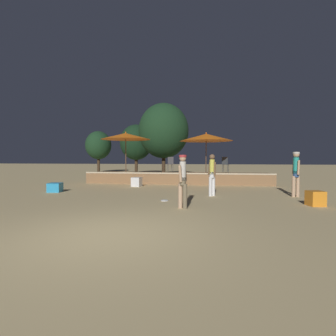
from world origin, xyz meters
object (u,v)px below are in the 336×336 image
Objects in this scene: bistro_chair_0 at (170,163)px; background_tree_0 at (98,145)px; cube_seat_1 at (315,198)px; background_tree_2 at (164,131)px; person_1 at (212,174)px; person_2 at (296,171)px; cube_seat_2 at (55,187)px; cube_seat_0 at (137,182)px; background_tree_1 at (136,142)px; person_0 at (183,179)px; patio_umbrella_1 at (206,137)px; patio_umbrella_0 at (126,136)px; frisbee_disc at (165,200)px; bistro_chair_1 at (225,163)px.

background_tree_0 is at bearing -69.61° from bistro_chair_0.
background_tree_2 reaches higher than cube_seat_1.
cube_seat_1 is 3.68m from person_1.
cube_seat_2 is at bearing 167.33° from person_2.
background_tree_2 is at bearing 113.40° from person_2.
cube_seat_0 is at bearing 40.11° from bistro_chair_0.
person_1 is 0.37× the size of background_tree_1.
person_0 is 0.35× the size of background_tree_1.
background_tree_2 is (0.27, 6.54, 3.37)m from cube_seat_0.
cube_seat_0 is 0.97× the size of cube_seat_1.
person_2 is at bearing -52.92° from background_tree_2.
background_tree_0 reaches higher than patio_umbrella_1.
person_2 is 7.92m from bistro_chair_0.
background_tree_1 is (-1.78, 8.28, 0.15)m from patio_umbrella_0.
frisbee_disc is at bearing 73.66° from bistro_chair_0.
background_tree_0 is (-11.52, 14.98, 1.93)m from person_1.
cube_seat_0 reaches higher than frisbee_disc.
patio_umbrella_0 reaches higher than person_0.
person_0 is at bearing 96.20° from bistro_chair_1.
cube_seat_2 is at bearing 52.13° from bistro_chair_1.
person_1 reaches higher than cube_seat_2.
person_1 reaches higher than bistro_chair_0.
patio_umbrella_0 is 5.66× the size of cube_seat_1.
patio_umbrella_0 is 3.23m from bistro_chair_0.
person_2 is at bearing -35.20° from person_1.
cube_seat_2 is at bearing -4.03° from person_0.
bistro_chair_0 is (2.43, 1.43, -1.56)m from patio_umbrella_0.
cube_seat_1 is 0.09× the size of background_tree_2.
cube_seat_1 is (8.23, -5.89, -2.56)m from patio_umbrella_0.
cube_seat_0 is at bearing 146.45° from person_2.
background_tree_2 is at bearing 75.68° from patio_umbrella_0.
bistro_chair_1 is (-2.45, 7.03, 0.99)m from cube_seat_1.
background_tree_2 is (-3.67, 9.44, 2.72)m from person_1.
patio_umbrella_0 is 3.07m from cube_seat_0.
cube_seat_1 is 0.13× the size of background_tree_0.
frisbee_disc is 11.69m from background_tree_2.
patio_umbrella_1 is 7.56m from cube_seat_1.
frisbee_disc is (-4.88, -1.81, -0.98)m from person_2.
patio_umbrella_1 is 5.80m from person_2.
person_2 is 0.39× the size of background_tree_1.
background_tree_2 is (3.24, 9.31, 3.41)m from cube_seat_2.
cube_seat_1 is 0.60× the size of bistro_chair_1.
cube_seat_2 is at bearing -136.94° from cube_seat_0.
background_tree_2 is (1.32, 5.18, 0.82)m from patio_umbrella_0.
cube_seat_0 is at bearing 117.57° from frisbee_disc.
background_tree_0 is at bearing 107.24° from cube_seat_2.
frisbee_disc is (2.30, -4.40, -0.23)m from cube_seat_0.
person_0 is 1.71m from frisbee_disc.
patio_umbrella_0 reaches higher than bistro_chair_1.
background_tree_0 is 0.94× the size of background_tree_1.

